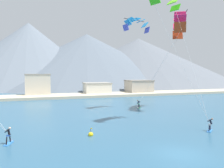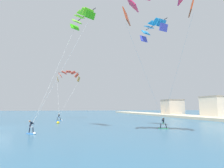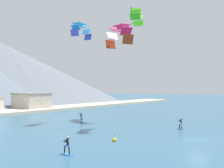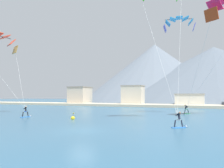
# 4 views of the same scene
# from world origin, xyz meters

# --- Properties ---
(ground_plane) EXTENTS (400.00, 400.00, 0.00)m
(ground_plane) POSITION_xyz_m (0.00, 0.00, 0.00)
(ground_plane) COLOR #2D5B7A
(kitesurfer_near_lead) EXTENTS (0.86, 1.78, 1.78)m
(kitesurfer_near_lead) POSITION_xyz_m (-14.48, 7.80, 0.53)
(kitesurfer_near_lead) COLOR #337FDB
(kitesurfer_near_lead) RESTS_ON ground
(kitesurfer_near_trail) EXTENTS (1.41, 1.60, 1.71)m
(kitesurfer_near_trail) POSITION_xyz_m (7.05, 23.59, 0.50)
(kitesurfer_near_trail) COLOR #33B266
(kitesurfer_near_trail) RESTS_ON ground
(kitesurfer_mid_center) EXTENTS (1.59, 1.42, 1.70)m
(kitesurfer_mid_center) POSITION_xyz_m (8.16, 5.38, 0.49)
(kitesurfer_mid_center) COLOR #337FDB
(kitesurfer_mid_center) RESTS_ON ground
(parafoil_kite_distant_high_outer) EXTENTS (5.69, 2.75, 2.59)m
(parafoil_kite_distant_high_outer) POSITION_xyz_m (6.29, 23.07, 16.56)
(parafoil_kite_distant_high_outer) COLOR #444ABF
(race_marker_buoy) EXTENTS (0.56, 0.56, 1.02)m
(race_marker_buoy) POSITION_xyz_m (-6.18, 7.78, 0.16)
(race_marker_buoy) COLOR yellow
(race_marker_buoy) RESTS_ON ground
(shoreline_strip) EXTENTS (180.00, 10.00, 0.70)m
(shoreline_strip) POSITION_xyz_m (0.00, 48.53, 0.35)
(shoreline_strip) COLOR beige
(shoreline_strip) RESTS_ON ground
(shore_building_harbour_front) EXTENTS (6.94, 7.24, 6.63)m
(shore_building_harbour_front) POSITION_xyz_m (-32.48, 51.78, 3.33)
(shore_building_harbour_front) COLOR beige
(shore_building_harbour_front) RESTS_ON ground
(shore_building_quay_east) EXTENTS (7.31, 4.73, 6.77)m
(shore_building_quay_east) POSITION_xyz_m (-12.19, 52.58, 3.40)
(shore_building_quay_east) COLOR beige
(shore_building_quay_east) RESTS_ON ground
(shore_building_quay_west) EXTENTS (8.46, 6.59, 3.92)m
(shore_building_quay_west) POSITION_xyz_m (5.86, 52.54, 1.97)
(shore_building_quay_west) COLOR silver
(shore_building_quay_west) RESTS_ON ground
(mountain_peak_central_summit) EXTENTS (85.59, 85.59, 33.73)m
(mountain_peak_central_summit) POSITION_xyz_m (-17.21, 109.48, 16.86)
(mountain_peak_central_summit) COLOR slate
(mountain_peak_central_summit) RESTS_ON ground
(mountain_peak_east_shoulder) EXTENTS (114.55, 114.55, 29.54)m
(mountain_peak_east_shoulder) POSITION_xyz_m (14.33, 110.01, 14.77)
(mountain_peak_east_shoulder) COLOR slate
(mountain_peak_east_shoulder) RESTS_ON ground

